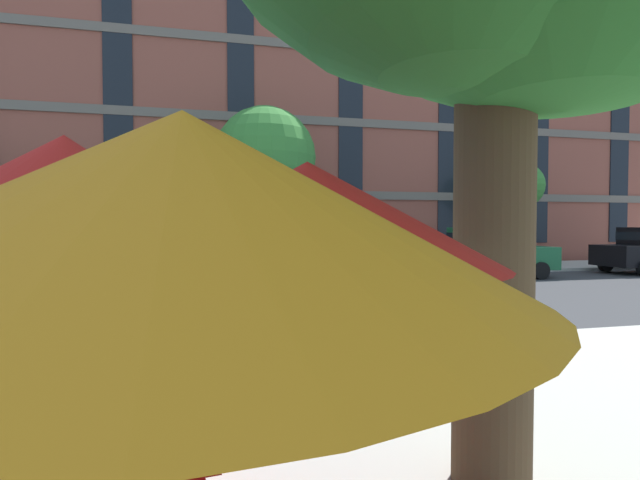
{
  "coord_description": "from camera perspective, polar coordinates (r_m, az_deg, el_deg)",
  "views": [
    {
      "loc": [
        1.01,
        -11.2,
        1.87
      ],
      "look_at": [
        4.43,
        3.2,
        1.4
      ],
      "focal_mm": 26.6,
      "sensor_mm": 36.0,
      "label": 1
    }
  ],
  "objects": [
    {
      "name": "patio_umbrella",
      "position": [
        2.28,
        -28.33,
        3.02
      ],
      "size": [
        3.94,
        3.66,
        2.25
      ],
      "color": "silver",
      "rests_on": "ground"
    },
    {
      "name": "ground_plane",
      "position": [
        11.4,
        -18.43,
        -7.72
      ],
      "size": [
        120.0,
        120.0,
        0.0
      ],
      "primitive_type": "plane",
      "color": "#38383A"
    },
    {
      "name": "pickup_blue",
      "position": [
        15.35,
        0.17,
        -1.33
      ],
      "size": [
        5.1,
        2.12,
        2.2
      ],
      "color": "navy",
      "rests_on": "ground"
    },
    {
      "name": "sedan_green",
      "position": [
        15.28,
        -25.59,
        -1.81
      ],
      "size": [
        4.4,
        1.98,
        1.78
      ],
      "color": "#195933",
      "rests_on": "ground"
    },
    {
      "name": "apartment_building",
      "position": [
        26.6,
        -15.65,
        11.56
      ],
      "size": [
        47.95,
        12.08,
        12.8
      ],
      "color": "#934C3D",
      "rests_on": "ground"
    },
    {
      "name": "sedan_green_midblock",
      "position": [
        17.8,
        19.7,
        -1.25
      ],
      "size": [
        4.4,
        1.98,
        1.78
      ],
      "color": "#195933",
      "rests_on": "ground"
    },
    {
      "name": "sidewalk_far",
      "position": [
        18.12,
        -16.52,
        -3.99
      ],
      "size": [
        56.0,
        3.6,
        0.12
      ],
      "primitive_type": "cube",
      "color": "#B2ADA3",
      "rests_on": "ground"
    },
    {
      "name": "street_tree_middle",
      "position": [
        17.8,
        -6.76,
        9.5
      ],
      "size": [
        3.7,
        3.82,
        6.19
      ],
      "color": "brown",
      "rests_on": "ground"
    },
    {
      "name": "street_tree_right",
      "position": [
        22.32,
        22.55,
        5.9
      ],
      "size": [
        2.5,
        2.04,
        4.57
      ],
      "color": "brown",
      "rests_on": "ground"
    }
  ]
}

